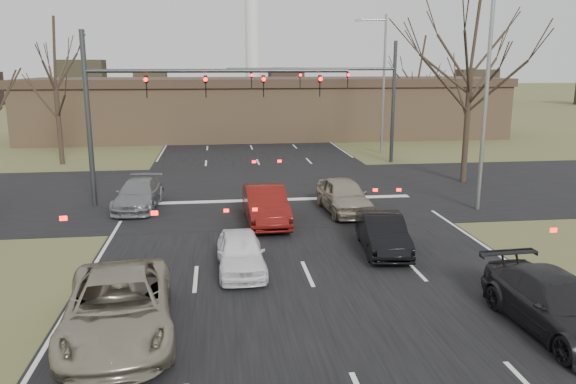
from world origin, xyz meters
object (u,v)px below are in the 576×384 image
object	(u,v)px
building	(268,107)
mast_arm_far	(352,87)
mast_arm_near	(161,96)
streetlight_right_near	(483,86)
car_black_hatch	(383,233)
car_silver_suv	(118,307)
car_charcoal_sedan	(557,305)
car_silver_ahead	(344,195)
streetlight_right_far	(382,77)
car_white_sedan	(241,252)
car_grey_ahead	(139,194)
car_red_ahead	(266,205)

from	to	relation	value
building	mast_arm_far	xyz separation A→B (m)	(4.18, -15.00, 2.35)
mast_arm_near	streetlight_right_near	bearing A→B (deg)	-12.05
car_black_hatch	car_silver_suv	bearing A→B (deg)	-140.82
mast_arm_near	car_charcoal_sedan	bearing A→B (deg)	-53.67
mast_arm_far	car_silver_ahead	distance (m)	13.70
car_silver_suv	car_charcoal_sedan	distance (m)	10.75
car_silver_suv	streetlight_right_near	bearing A→B (deg)	30.92
mast_arm_far	streetlight_right_far	distance (m)	5.12
streetlight_right_near	car_silver_ahead	size ratio (longest dim) A/B	2.23
car_silver_suv	car_white_sedan	distance (m)	5.14
mast_arm_near	streetlight_right_far	size ratio (longest dim) A/B	1.21
car_silver_suv	car_black_hatch	xyz separation A→B (m)	(8.20, 5.42, -0.10)
building	car_charcoal_sedan	world-z (taller)	building
mast_arm_far	mast_arm_near	bearing A→B (deg)	-138.78
car_charcoal_sedan	building	bearing A→B (deg)	92.03
mast_arm_far	streetlight_right_near	size ratio (longest dim) A/B	1.11
car_black_hatch	streetlight_right_near	bearing A→B (deg)	46.90
mast_arm_near	car_grey_ahead	distance (m)	4.63
car_red_ahead	car_white_sedan	bearing A→B (deg)	-104.82
streetlight_right_near	car_white_sedan	size ratio (longest dim) A/B	2.72
mast_arm_near	car_silver_ahead	xyz separation A→B (m)	(8.06, -2.59, -4.31)
streetlight_right_near	car_black_hatch	world-z (taller)	streetlight_right_near
streetlight_right_far	car_black_hatch	size ratio (longest dim) A/B	2.49
car_silver_suv	car_grey_ahead	distance (m)	12.84
mast_arm_far	car_black_hatch	distance (m)	18.88
car_black_hatch	car_red_ahead	world-z (taller)	car_red_ahead
car_black_hatch	car_charcoal_sedan	bearing A→B (deg)	-63.26
car_red_ahead	car_silver_ahead	distance (m)	3.86
mast_arm_far	car_silver_suv	xyz separation A→B (m)	(-11.38, -23.51, -4.25)
building	streetlight_right_near	distance (m)	28.97
car_white_sedan	car_black_hatch	size ratio (longest dim) A/B	0.91
building	car_black_hatch	distance (m)	33.17
car_silver_ahead	building	bearing A→B (deg)	88.37
car_black_hatch	building	bearing A→B (deg)	97.46
mast_arm_far	car_charcoal_sedan	xyz separation A→B (m)	(-0.69, -24.58, -4.32)
streetlight_right_near	car_grey_ahead	size ratio (longest dim) A/B	2.23
building	car_silver_suv	xyz separation A→B (m)	(-7.20, -38.51, -1.90)
mast_arm_far	car_red_ahead	distance (m)	16.14
mast_arm_far	streetlight_right_near	bearing A→B (deg)	-78.53
car_silver_ahead	car_charcoal_sedan	bearing A→B (deg)	-80.86
mast_arm_far	streetlight_right_near	xyz separation A→B (m)	(2.64, -13.00, 0.57)
car_black_hatch	car_grey_ahead	size ratio (longest dim) A/B	0.90
building	mast_arm_near	bearing A→B (deg)	-106.13
mast_arm_near	mast_arm_far	xyz separation A→B (m)	(11.41, 10.00, -0.06)
car_black_hatch	car_silver_ahead	size ratio (longest dim) A/B	0.90
car_red_ahead	car_silver_ahead	world-z (taller)	car_red_ahead
car_white_sedan	car_red_ahead	bearing A→B (deg)	75.58
car_white_sedan	car_silver_ahead	world-z (taller)	car_silver_ahead
building	car_silver_suv	distance (m)	39.22
streetlight_right_near	car_grey_ahead	distance (m)	16.14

